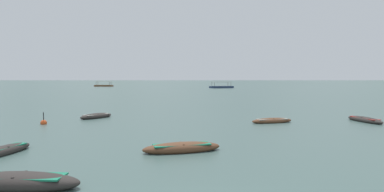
{
  "coord_description": "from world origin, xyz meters",
  "views": [
    {
      "loc": [
        -0.08,
        -6.78,
        3.29
      ],
      "look_at": [
        -2.97,
        42.98,
        0.7
      ],
      "focal_mm": 30.21,
      "sensor_mm": 36.0,
      "label": 1
    }
  ],
  "objects_px": {
    "rowboat_1": "(20,182)",
    "rowboat_3": "(4,151)",
    "ferry_1": "(104,86)",
    "rowboat_4": "(365,120)",
    "mooring_buoy": "(44,123)",
    "ferry_0": "(221,87)",
    "rowboat_6": "(272,121)",
    "rowboat_5": "(182,148)",
    "rowboat_0": "(96,116)"
  },
  "relations": [
    {
      "from": "rowboat_1",
      "to": "rowboat_6",
      "type": "bearing_deg",
      "value": 55.84
    },
    {
      "from": "rowboat_4",
      "to": "ferry_0",
      "type": "height_order",
      "value": "ferry_0"
    },
    {
      "from": "rowboat_0",
      "to": "mooring_buoy",
      "type": "bearing_deg",
      "value": -122.42
    },
    {
      "from": "rowboat_5",
      "to": "ferry_0",
      "type": "height_order",
      "value": "ferry_0"
    },
    {
      "from": "rowboat_4",
      "to": "ferry_1",
      "type": "distance_m",
      "value": 132.35
    },
    {
      "from": "rowboat_4",
      "to": "mooring_buoy",
      "type": "distance_m",
      "value": 24.25
    },
    {
      "from": "rowboat_3",
      "to": "rowboat_6",
      "type": "xyz_separation_m",
      "value": [
        13.71,
        11.06,
        -0.0
      ]
    },
    {
      "from": "rowboat_6",
      "to": "mooring_buoy",
      "type": "relative_size",
      "value": 3.39
    },
    {
      "from": "rowboat_0",
      "to": "rowboat_4",
      "type": "bearing_deg",
      "value": -3.19
    },
    {
      "from": "rowboat_1",
      "to": "mooring_buoy",
      "type": "bearing_deg",
      "value": 115.5
    },
    {
      "from": "rowboat_0",
      "to": "rowboat_1",
      "type": "bearing_deg",
      "value": -77.27
    },
    {
      "from": "rowboat_1",
      "to": "rowboat_3",
      "type": "height_order",
      "value": "rowboat_1"
    },
    {
      "from": "rowboat_3",
      "to": "rowboat_4",
      "type": "xyz_separation_m",
      "value": [
        20.96,
        11.99,
        0.01
      ]
    },
    {
      "from": "rowboat_0",
      "to": "ferry_0",
      "type": "height_order",
      "value": "ferry_0"
    },
    {
      "from": "rowboat_3",
      "to": "ferry_1",
      "type": "distance_m",
      "value": 135.64
    },
    {
      "from": "rowboat_3",
      "to": "mooring_buoy",
      "type": "xyz_separation_m",
      "value": [
        -3.13,
        9.25,
        -0.04
      ]
    },
    {
      "from": "rowboat_1",
      "to": "ferry_0",
      "type": "relative_size",
      "value": 0.4
    },
    {
      "from": "rowboat_1",
      "to": "rowboat_5",
      "type": "bearing_deg",
      "value": 49.28
    },
    {
      "from": "ferry_1",
      "to": "mooring_buoy",
      "type": "height_order",
      "value": "ferry_1"
    },
    {
      "from": "ferry_0",
      "to": "rowboat_0",
      "type": "bearing_deg",
      "value": -98.21
    },
    {
      "from": "rowboat_1",
      "to": "rowboat_6",
      "type": "xyz_separation_m",
      "value": [
        10.4,
        15.32,
        -0.04
      ]
    },
    {
      "from": "ferry_1",
      "to": "rowboat_4",
      "type": "bearing_deg",
      "value": -62.91
    },
    {
      "from": "rowboat_5",
      "to": "ferry_0",
      "type": "xyz_separation_m",
      "value": [
        5.27,
        107.03,
        0.27
      ]
    },
    {
      "from": "mooring_buoy",
      "to": "rowboat_4",
      "type": "bearing_deg",
      "value": 6.47
    },
    {
      "from": "rowboat_5",
      "to": "rowboat_0",
      "type": "bearing_deg",
      "value": 124.42
    },
    {
      "from": "rowboat_4",
      "to": "ferry_0",
      "type": "distance_m",
      "value": 96.29
    },
    {
      "from": "rowboat_0",
      "to": "mooring_buoy",
      "type": "distance_m",
      "value": 4.66
    },
    {
      "from": "rowboat_4",
      "to": "rowboat_3",
      "type": "bearing_deg",
      "value": -150.24
    },
    {
      "from": "rowboat_0",
      "to": "ferry_0",
      "type": "bearing_deg",
      "value": 81.79
    },
    {
      "from": "rowboat_4",
      "to": "rowboat_6",
      "type": "bearing_deg",
      "value": -172.73
    },
    {
      "from": "rowboat_4",
      "to": "rowboat_5",
      "type": "distance_m",
      "value": 17.21
    },
    {
      "from": "rowboat_5",
      "to": "rowboat_6",
      "type": "height_order",
      "value": "rowboat_5"
    },
    {
      "from": "rowboat_3",
      "to": "ferry_0",
      "type": "height_order",
      "value": "ferry_0"
    },
    {
      "from": "rowboat_1",
      "to": "ferry_1",
      "type": "relative_size",
      "value": 0.45
    },
    {
      "from": "rowboat_4",
      "to": "rowboat_6",
      "type": "relative_size",
      "value": 1.11
    },
    {
      "from": "rowboat_6",
      "to": "ferry_0",
      "type": "bearing_deg",
      "value": 90.39
    },
    {
      "from": "rowboat_6",
      "to": "ferry_1",
      "type": "xyz_separation_m",
      "value": [
        -53.02,
        118.75,
        0.3
      ]
    },
    {
      "from": "rowboat_3",
      "to": "rowboat_6",
      "type": "distance_m",
      "value": 17.62
    },
    {
      "from": "ferry_0",
      "to": "rowboat_4",
      "type": "bearing_deg",
      "value": -85.29
    },
    {
      "from": "rowboat_1",
      "to": "rowboat_0",
      "type": "bearing_deg",
      "value": 102.73
    },
    {
      "from": "rowboat_5",
      "to": "rowboat_3",
      "type": "bearing_deg",
      "value": -173.21
    },
    {
      "from": "ferry_1",
      "to": "rowboat_6",
      "type": "bearing_deg",
      "value": -65.94
    },
    {
      "from": "rowboat_3",
      "to": "rowboat_4",
      "type": "relative_size",
      "value": 0.83
    },
    {
      "from": "rowboat_4",
      "to": "mooring_buoy",
      "type": "height_order",
      "value": "mooring_buoy"
    },
    {
      "from": "rowboat_4",
      "to": "rowboat_5",
      "type": "relative_size",
      "value": 1.01
    },
    {
      "from": "mooring_buoy",
      "to": "rowboat_3",
      "type": "bearing_deg",
      "value": -71.33
    },
    {
      "from": "rowboat_1",
      "to": "rowboat_4",
      "type": "height_order",
      "value": "rowboat_1"
    },
    {
      "from": "rowboat_1",
      "to": "ferry_1",
      "type": "bearing_deg",
      "value": 107.63
    },
    {
      "from": "ferry_0",
      "to": "ferry_1",
      "type": "bearing_deg",
      "value": 157.33
    },
    {
      "from": "rowboat_3",
      "to": "rowboat_5",
      "type": "bearing_deg",
      "value": 6.79
    }
  ]
}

